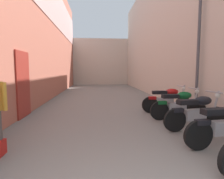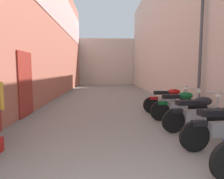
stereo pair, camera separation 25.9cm
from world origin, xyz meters
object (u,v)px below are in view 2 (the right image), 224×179
object	(u,v)px
motorcycle_third	(197,112)
street_lamp	(198,37)
motorcycle_fifth	(169,100)
motorcycle_fourth	(180,105)

from	to	relation	value
motorcycle_third	street_lamp	xyz separation A→B (m)	(0.70, 1.49, 2.16)
motorcycle_fifth	street_lamp	distance (m)	2.35
motorcycle_fifth	motorcycle_fourth	bearing A→B (deg)	-90.00
motorcycle_third	motorcycle_fifth	size ratio (longest dim) A/B	1.00
motorcycle_third	motorcycle_fourth	world-z (taller)	same
motorcycle_fourth	street_lamp	xyz separation A→B (m)	(0.70, 0.40, 2.16)
street_lamp	motorcycle_third	bearing A→B (deg)	-115.10
motorcycle_fourth	street_lamp	bearing A→B (deg)	29.84
motorcycle_third	motorcycle_fifth	bearing A→B (deg)	90.00
motorcycle_third	motorcycle_fifth	xyz separation A→B (m)	(0.00, 2.08, 0.00)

